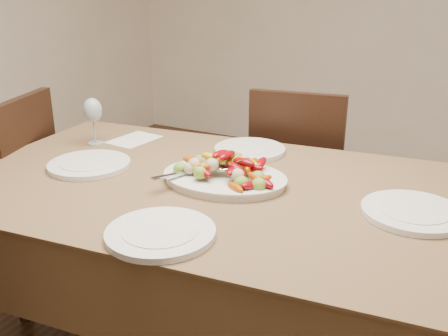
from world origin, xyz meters
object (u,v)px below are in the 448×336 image
object	(u,v)px
chair_far	(301,180)
wine_glass	(94,120)
dining_table	(224,283)
plate_near	(161,233)
plate_far	(250,150)
plate_right	(413,212)
plate_left	(89,165)
serving_platter	(224,180)

from	to	relation	value
chair_far	wine_glass	size ratio (longest dim) A/B	4.64
dining_table	plate_near	size ratio (longest dim) A/B	6.28
plate_far	plate_right	bearing A→B (deg)	-23.87
chair_far	plate_left	size ratio (longest dim) A/B	3.22
chair_far	plate_left	world-z (taller)	chair_far
plate_right	plate_left	bearing A→B (deg)	-172.83
serving_platter	plate_near	xyz separation A→B (m)	(0.03, -0.41, -0.00)
plate_far	wine_glass	distance (m)	0.65
plate_right	plate_far	xyz separation A→B (m)	(-0.66, 0.29, 0.00)
dining_table	plate_right	distance (m)	0.71
plate_right	dining_table	bearing A→B (deg)	-174.04
serving_platter	wine_glass	bearing A→B (deg)	169.44
wine_glass	plate_left	bearing A→B (deg)	-52.61
wine_glass	plate_far	bearing A→B (deg)	18.79
plate_right	wine_glass	distance (m)	1.28
plate_right	plate_near	xyz separation A→B (m)	(-0.57, -0.45, 0.00)
plate_left	plate_near	bearing A→B (deg)	-30.30
plate_far	wine_glass	bearing A→B (deg)	-161.21
plate_far	chair_far	bearing A→B (deg)	83.80
chair_far	plate_right	world-z (taller)	chair_far
plate_left	plate_right	size ratio (longest dim) A/B	1.00
plate_far	dining_table	bearing A→B (deg)	-78.05
chair_far	wine_glass	world-z (taller)	wine_glass
plate_left	plate_right	bearing A→B (deg)	7.17
dining_table	plate_right	world-z (taller)	plate_right
dining_table	plate_far	size ratio (longest dim) A/B	6.58
plate_left	plate_near	size ratio (longest dim) A/B	1.01
plate_left	chair_far	bearing A→B (deg)	61.73
dining_table	wine_glass	size ratio (longest dim) A/B	8.98
plate_far	wine_glass	xyz separation A→B (m)	(-0.61, -0.21, 0.09)
plate_far	serving_platter	bearing A→B (deg)	-78.93
plate_left	plate_far	distance (m)	0.62
dining_table	plate_near	world-z (taller)	plate_near
plate_left	wine_glass	size ratio (longest dim) A/B	1.44
dining_table	chair_far	distance (m)	0.84
plate_near	chair_far	bearing A→B (deg)	91.94
dining_table	wine_glass	xyz separation A→B (m)	(-0.69, 0.15, 0.48)
chair_far	plate_near	bearing A→B (deg)	83.24
serving_platter	wine_glass	size ratio (longest dim) A/B	2.01
chair_far	plate_far	xyz separation A→B (m)	(-0.05, -0.48, 0.29)
plate_right	wine_glass	xyz separation A→B (m)	(-1.27, 0.08, 0.09)
plate_right	plate_near	size ratio (longest dim) A/B	1.00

